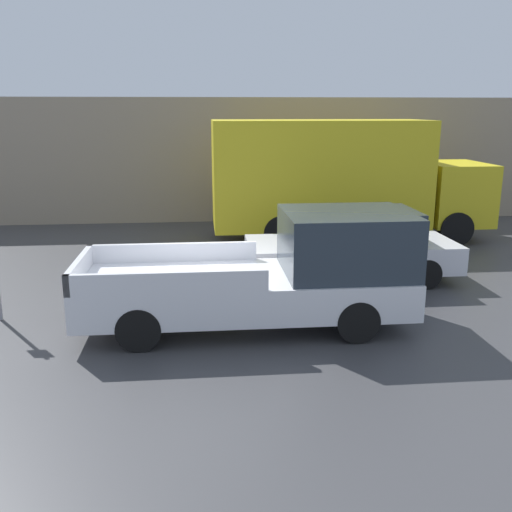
# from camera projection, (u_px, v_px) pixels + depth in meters

# --- Properties ---
(ground_plane) EXTENTS (60.00, 60.00, 0.00)m
(ground_plane) POSITION_uv_depth(u_px,v_px,m) (216.00, 309.00, 11.00)
(ground_plane) COLOR #3D3D3F
(building_wall) EXTENTS (28.00, 0.15, 4.14)m
(building_wall) POSITION_uv_depth(u_px,v_px,m) (207.00, 161.00, 19.16)
(building_wall) COLOR gray
(building_wall) RESTS_ON ground
(pickup_truck) EXTENTS (5.74, 2.10, 2.03)m
(pickup_truck) POSITION_uv_depth(u_px,v_px,m) (279.00, 274.00, 10.02)
(pickup_truck) COLOR silver
(pickup_truck) RESTS_ON ground
(car) EXTENTS (4.63, 1.92, 1.59)m
(car) POSITION_uv_depth(u_px,v_px,m) (353.00, 245.00, 12.77)
(car) COLOR silver
(car) RESTS_ON ground
(delivery_truck) EXTENTS (7.97, 2.47, 3.46)m
(delivery_truck) POSITION_uv_depth(u_px,v_px,m) (338.00, 177.00, 16.46)
(delivery_truck) COLOR gold
(delivery_truck) RESTS_ON ground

